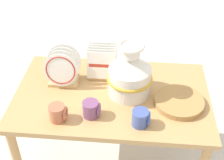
{
  "coord_description": "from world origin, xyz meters",
  "views": [
    {
      "loc": [
        0.14,
        -1.52,
        1.99
      ],
      "look_at": [
        0.0,
        0.0,
        0.81
      ],
      "focal_mm": 50.0,
      "sensor_mm": 36.0,
      "label": 1
    }
  ],
  "objects_px": {
    "ceramic_vase": "(130,74)",
    "wicker_charger_stack": "(179,102)",
    "mug_terracotta_glaze": "(58,113)",
    "dish_rack_round_plates": "(63,70)",
    "dish_rack_square_plates": "(102,65)",
    "mug_plum_glaze": "(92,109)",
    "mug_cobalt_glaze": "(141,118)"
  },
  "relations": [
    {
      "from": "dish_rack_round_plates",
      "to": "mug_terracotta_glaze",
      "type": "relative_size",
      "value": 2.37
    },
    {
      "from": "ceramic_vase",
      "to": "mug_cobalt_glaze",
      "type": "xyz_separation_m",
      "value": [
        0.08,
        -0.28,
        -0.1
      ]
    },
    {
      "from": "ceramic_vase",
      "to": "mug_cobalt_glaze",
      "type": "bearing_deg",
      "value": -74.0
    },
    {
      "from": "ceramic_vase",
      "to": "dish_rack_square_plates",
      "type": "distance_m",
      "value": 0.27
    },
    {
      "from": "wicker_charger_stack",
      "to": "mug_terracotta_glaze",
      "type": "xyz_separation_m",
      "value": [
        -0.71,
        -0.19,
        0.03
      ]
    },
    {
      "from": "ceramic_vase",
      "to": "dish_rack_round_plates",
      "type": "height_order",
      "value": "ceramic_vase"
    },
    {
      "from": "dish_rack_round_plates",
      "to": "mug_terracotta_glaze",
      "type": "xyz_separation_m",
      "value": [
        0.04,
        -0.34,
        -0.05
      ]
    },
    {
      "from": "dish_rack_round_plates",
      "to": "ceramic_vase",
      "type": "bearing_deg",
      "value": -8.66
    },
    {
      "from": "ceramic_vase",
      "to": "wicker_charger_stack",
      "type": "distance_m",
      "value": 0.35
    },
    {
      "from": "dish_rack_square_plates",
      "to": "ceramic_vase",
      "type": "bearing_deg",
      "value": -42.18
    },
    {
      "from": "wicker_charger_stack",
      "to": "dish_rack_round_plates",
      "type": "bearing_deg",
      "value": 168.68
    },
    {
      "from": "wicker_charger_stack",
      "to": "mug_terracotta_glaze",
      "type": "height_order",
      "value": "mug_terracotta_glaze"
    },
    {
      "from": "dish_rack_round_plates",
      "to": "mug_plum_glaze",
      "type": "xyz_separation_m",
      "value": [
        0.23,
        -0.3,
        -0.05
      ]
    },
    {
      "from": "dish_rack_round_plates",
      "to": "wicker_charger_stack",
      "type": "height_order",
      "value": "dish_rack_round_plates"
    },
    {
      "from": "dish_rack_square_plates",
      "to": "mug_terracotta_glaze",
      "type": "xyz_separation_m",
      "value": [
        -0.2,
        -0.45,
        -0.03
      ]
    },
    {
      "from": "dish_rack_round_plates",
      "to": "wicker_charger_stack",
      "type": "bearing_deg",
      "value": -11.32
    },
    {
      "from": "mug_cobalt_glaze",
      "to": "mug_plum_glaze",
      "type": "bearing_deg",
      "value": 170.54
    },
    {
      "from": "ceramic_vase",
      "to": "wicker_charger_stack",
      "type": "height_order",
      "value": "ceramic_vase"
    },
    {
      "from": "dish_rack_round_plates",
      "to": "mug_cobalt_glaze",
      "type": "relative_size",
      "value": 2.37
    },
    {
      "from": "dish_rack_round_plates",
      "to": "dish_rack_square_plates",
      "type": "height_order",
      "value": "dish_rack_round_plates"
    },
    {
      "from": "dish_rack_square_plates",
      "to": "mug_terracotta_glaze",
      "type": "distance_m",
      "value": 0.5
    },
    {
      "from": "mug_terracotta_glaze",
      "to": "ceramic_vase",
      "type": "bearing_deg",
      "value": 34.97
    },
    {
      "from": "mug_plum_glaze",
      "to": "mug_cobalt_glaze",
      "type": "height_order",
      "value": "same"
    },
    {
      "from": "ceramic_vase",
      "to": "dish_rack_round_plates",
      "type": "distance_m",
      "value": 0.45
    },
    {
      "from": "ceramic_vase",
      "to": "mug_terracotta_glaze",
      "type": "bearing_deg",
      "value": -145.03
    },
    {
      "from": "dish_rack_square_plates",
      "to": "mug_plum_glaze",
      "type": "distance_m",
      "value": 0.41
    },
    {
      "from": "dish_rack_round_plates",
      "to": "mug_plum_glaze",
      "type": "height_order",
      "value": "dish_rack_round_plates"
    },
    {
      "from": "dish_rack_square_plates",
      "to": "mug_plum_glaze",
      "type": "relative_size",
      "value": 2.05
    },
    {
      "from": "ceramic_vase",
      "to": "dish_rack_round_plates",
      "type": "bearing_deg",
      "value": 171.34
    },
    {
      "from": "mug_plum_glaze",
      "to": "dish_rack_square_plates",
      "type": "bearing_deg",
      "value": 87.74
    },
    {
      "from": "wicker_charger_stack",
      "to": "dish_rack_square_plates",
      "type": "bearing_deg",
      "value": 152.85
    },
    {
      "from": "dish_rack_square_plates",
      "to": "mug_cobalt_glaze",
      "type": "xyz_separation_m",
      "value": [
        0.27,
        -0.45,
        -0.03
      ]
    }
  ]
}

